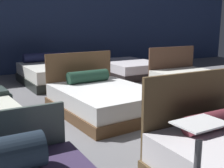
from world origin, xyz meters
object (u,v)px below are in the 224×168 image
Objects in this scene: bed_4 at (104,99)px; bed_5 at (201,85)px; bed_7 at (54,73)px; bed_8 at (128,68)px.

bed_5 reaches higher than bed_4.
bed_7 is 0.96× the size of bed_8.
bed_5 reaches higher than bed_7.
bed_7 reaches higher than bed_8.
bed_5 is 1.03× the size of bed_7.
bed_7 is at bearing 130.37° from bed_5.
bed_5 reaches higher than bed_8.
bed_7 is (0.08, 2.86, 0.02)m from bed_4.
bed_5 is at bearing -90.14° from bed_8.
bed_4 is 3.73m from bed_8.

